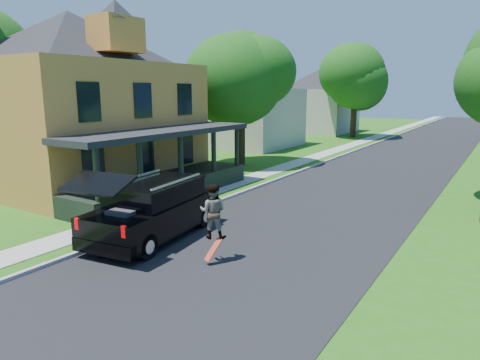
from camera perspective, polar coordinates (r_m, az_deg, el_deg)
The scene contains 13 objects.
ground at distance 11.81m, azimuth -4.94°, elevation -12.48°, with size 140.00×140.00×0.00m, color #296213.
street at distance 29.65m, azimuth 19.25°, elevation 1.77°, with size 8.00×120.00×0.02m, color black.
curb at distance 30.81m, azimuth 11.92°, elevation 2.53°, with size 0.15×120.00×0.12m, color #A0A09B.
sidewalk at distance 31.38m, azimuth 9.28°, elevation 2.80°, with size 1.30×120.00×0.03m, color #9A9991.
front_walk at distance 22.21m, azimuth -15.06°, elevation -1.19°, with size 6.50×1.20×0.03m, color #9A9991.
main_house at distance 24.22m, azimuth -21.11°, elevation 11.24°, with size 15.56×15.56×10.10m.
neighbor_house_mid at distance 38.22m, azimuth 0.83°, elevation 10.86°, with size 12.78×12.78×8.30m.
neighbor_house_far at distance 52.51m, azimuth 10.23°, elevation 10.95°, with size 12.78×12.78×8.30m.
black_suv at distance 14.53m, azimuth -11.47°, elevation -3.85°, with size 2.78×5.74×2.57m.
skateboarder at distance 12.23m, azimuth -3.63°, elevation -4.19°, with size 0.95×0.86×1.59m.
skateboard at distance 12.29m, azimuth -3.57°, elevation -9.33°, with size 0.39×0.48×0.63m.
tree_left_mid at distance 28.15m, azimuth 0.09°, elevation 14.31°, with size 6.04×5.93×9.34m.
tree_left_far at distance 46.78m, azimuth 15.15°, elevation 13.45°, with size 7.23×7.04×10.09m.
Camera 1 is at (6.60, -8.50, 4.86)m, focal length 32.00 mm.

